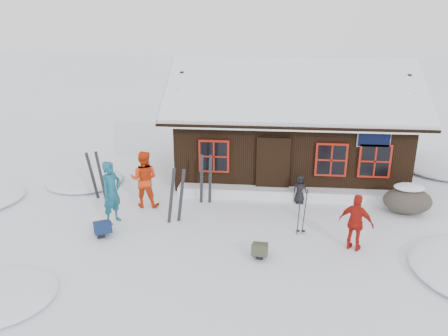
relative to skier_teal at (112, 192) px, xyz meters
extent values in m
plane|color=white|center=(3.81, 0.11, -0.95)|extent=(120.00, 120.00, 0.00)
cube|color=black|center=(5.31, 5.11, 0.30)|extent=(8.00, 5.00, 2.50)
cube|color=black|center=(5.31, 3.63, 2.40)|extent=(8.90, 3.14, 1.88)
cube|color=black|center=(5.31, 6.58, 2.40)|extent=(8.90, 3.14, 1.88)
cube|color=white|center=(5.31, 3.63, 2.54)|extent=(8.72, 3.07, 1.86)
cube|color=white|center=(5.31, 6.58, 2.54)|extent=(8.72, 3.07, 1.86)
cube|color=white|center=(5.31, 5.11, 3.27)|extent=(8.81, 0.22, 0.14)
cube|color=silver|center=(5.31, 2.16, 1.53)|extent=(8.90, 0.10, 0.20)
cube|color=black|center=(4.71, 2.56, 0.05)|extent=(1.00, 0.10, 2.00)
cube|color=black|center=(7.91, 2.53, 1.20)|extent=(1.00, 0.06, 0.60)
cube|color=maroon|center=(2.71, 2.55, 0.40)|extent=(1.04, 0.10, 1.14)
cube|color=black|center=(2.71, 2.51, 0.40)|extent=(0.90, 0.04, 1.00)
cube|color=maroon|center=(6.61, 2.55, 0.40)|extent=(1.04, 0.10, 1.14)
cube|color=black|center=(6.61, 2.51, 0.40)|extent=(0.90, 0.04, 1.00)
cube|color=maroon|center=(8.01, 2.55, 0.40)|extent=(1.04, 0.10, 1.14)
cube|color=black|center=(8.01, 2.51, 0.40)|extent=(0.90, 0.04, 1.00)
cube|color=white|center=(5.31, 2.36, -0.78)|extent=(7.60, 0.60, 0.35)
ellipsoid|color=white|center=(-2.19, 3.11, -0.95)|extent=(2.80, 2.80, 0.34)
ellipsoid|color=white|center=(-1.19, -3.89, -0.95)|extent=(2.40, 2.40, 0.29)
ellipsoid|color=white|center=(11.81, 6.11, -0.95)|extent=(4.00, 4.00, 0.48)
imported|color=#165569|center=(0.00, 0.00, 0.00)|extent=(0.69, 0.82, 1.90)
imported|color=red|center=(0.62, 1.26, -0.02)|extent=(0.91, 0.71, 1.85)
imported|color=#AA1A11|center=(6.84, -0.95, -0.18)|extent=(0.98, 0.76, 1.55)
imported|color=black|center=(5.61, 1.99, -0.48)|extent=(0.52, 0.40, 0.95)
ellipsoid|color=#4A433B|center=(8.89, 1.55, -0.55)|extent=(1.47, 1.11, 0.81)
ellipsoid|color=white|center=(8.89, 1.55, -0.20)|extent=(0.93, 0.67, 0.21)
cube|color=black|center=(1.74, 0.18, -0.13)|extent=(0.30, 0.18, 1.73)
cube|color=black|center=(2.02, 0.23, -0.13)|extent=(0.33, 0.11, 1.73)
cube|color=black|center=(-1.25, 1.65, -0.15)|extent=(0.30, 0.19, 1.70)
cube|color=black|center=(-0.97, 1.70, -0.15)|extent=(0.34, 0.11, 1.70)
cube|color=black|center=(2.40, 1.70, -0.15)|extent=(0.15, 0.05, 1.70)
cube|color=black|center=(2.68, 1.71, -0.15)|extent=(0.15, 0.05, 1.70)
cylinder|color=black|center=(5.43, -0.19, -0.28)|extent=(0.10, 0.13, 1.42)
cylinder|color=black|center=(5.59, -0.19, -0.28)|extent=(0.10, 0.13, 1.42)
cube|color=#102148|center=(-0.03, -0.84, -0.79)|extent=(0.68, 0.74, 0.33)
cube|color=#3A3D2B|center=(4.39, -1.57, -0.81)|extent=(0.43, 0.55, 0.28)
camera|label=1|loc=(4.46, -11.43, 4.86)|focal=35.00mm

